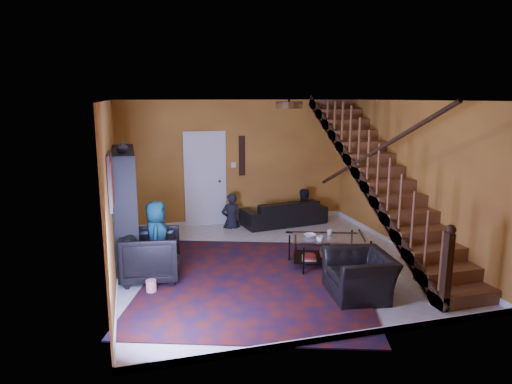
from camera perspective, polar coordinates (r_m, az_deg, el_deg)
floor at (r=8.12m, az=1.94°, el=-8.79°), size 5.50×5.50×0.00m
room at (r=9.08m, az=-8.73°, el=-6.35°), size 5.50×5.50×5.50m
staircase at (r=8.61m, az=15.60°, el=1.62°), size 0.95×5.02×3.18m
bookshelf at (r=8.07m, az=-15.88°, el=-2.21°), size 0.35×1.80×2.00m
door at (r=10.26m, az=-6.36°, el=1.44°), size 0.82×0.05×2.05m
framed_picture at (r=6.45m, az=-17.72°, el=1.37°), size 0.04×0.74×0.74m
wall_hanging at (r=10.36m, az=-1.77°, el=4.54°), size 0.14×0.03×0.90m
ceiling_fixture at (r=6.85m, az=4.15°, el=10.81°), size 0.40×0.40×0.10m
rug at (r=7.34m, az=-0.23°, el=-11.01°), size 4.47×4.77×0.02m
sofa at (r=10.43m, az=3.52°, el=-2.53°), size 1.99×1.00×0.56m
armchair_left at (r=7.45m, az=-12.88°, el=-7.76°), size 1.00×0.97×0.80m
armchair_right at (r=6.90m, az=12.84°, el=-10.08°), size 0.97×1.07×0.64m
person_adult_a at (r=10.19m, az=-3.10°, el=-3.54°), size 0.46×0.31×1.23m
person_adult_b at (r=10.67m, az=5.84°, el=-2.86°), size 0.61×0.48×1.24m
person_child at (r=7.61m, az=-12.29°, el=-5.60°), size 0.48×0.65×1.23m
coffee_table at (r=8.03m, az=9.13°, el=-7.04°), size 1.45×1.13×0.48m
cup_a at (r=7.72m, az=8.00°, el=-5.84°), size 0.16×0.16×0.10m
cup_b at (r=8.12m, az=9.19°, el=-5.02°), size 0.10×0.10×0.09m
bowl at (r=7.97m, az=6.75°, el=-5.42°), size 0.21×0.21×0.05m
vase at (r=7.39m, az=-16.37°, el=5.42°), size 0.18×0.18×0.19m
popcorn_bucket at (r=7.08m, az=-12.96°, el=-11.35°), size 0.18×0.18×0.17m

